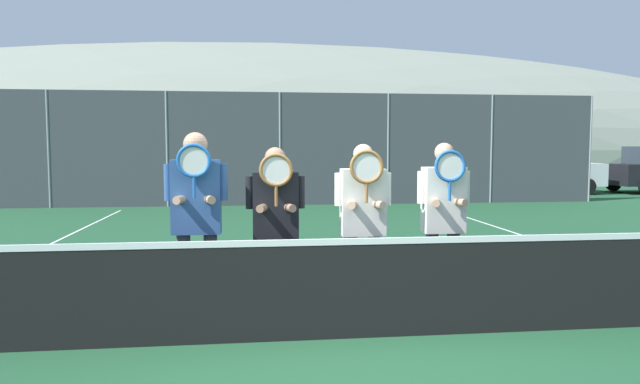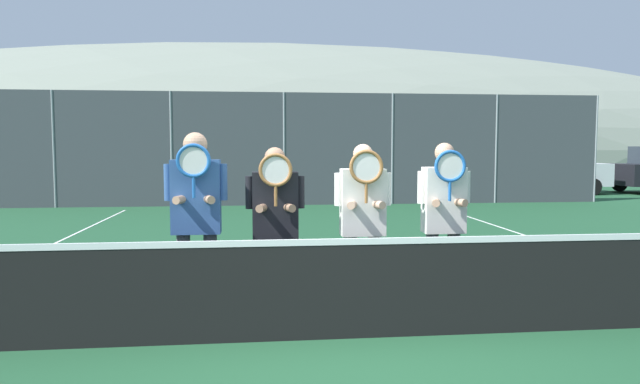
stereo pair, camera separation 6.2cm
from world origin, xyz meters
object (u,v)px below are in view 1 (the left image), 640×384
Objects in this scene: player_center_left at (276,219)px; player_center_right at (363,216)px; car_far_left at (116,170)px; player_rightmost at (443,214)px; car_left_of_center at (258,172)px; car_right_of_center at (535,169)px; car_center at (396,169)px; player_leftmost at (196,210)px.

player_center_left is 0.98× the size of player_center_right.
player_rightmost is at bearing -65.67° from car_far_left.
car_right_of_center is (10.26, -0.28, 0.06)m from car_left_of_center.
car_far_left reaches higher than player_center_left.
player_rightmost is 16.79m from car_right_of_center.
car_far_left is (-4.83, 14.52, -0.08)m from player_center_left.
car_center is at bearing 77.45° from player_rightmost.
car_far_left is 1.05× the size of car_left_of_center.
car_left_of_center is at bearing 87.17° from player_leftmost.
car_far_left is at bearing 111.44° from player_center_right.
player_leftmost is at bearing -178.37° from player_center_right.
player_center_right is 15.60m from car_far_left.
car_far_left reaches higher than player_rightmost.
player_rightmost reaches higher than player_center_right.
car_center is at bearing 177.86° from car_right_of_center.
car_far_left is 15.08m from car_right_of_center.
player_leftmost is 1.63m from player_center_right.
player_leftmost is 18.24m from car_right_of_center.
player_rightmost is 0.43× the size of car_left_of_center.
car_left_of_center is (-0.02, 14.78, -0.16)m from player_center_left.
player_leftmost is at bearing -92.83° from car_left_of_center.
car_left_of_center is at bearing 93.44° from player_center_right.
player_center_right is 15.26m from car_center.
car_center reaches higher than player_rightmost.
player_leftmost is 0.76m from player_center_left.
player_center_right is at bearing -177.00° from player_rightmost.
player_rightmost is (2.47, 0.09, -0.08)m from player_leftmost.
car_right_of_center is at bearing -0.07° from car_far_left.
car_center reaches higher than car_left_of_center.
player_leftmost is at bearing -74.36° from car_far_left.
car_left_of_center is 5.00m from car_center.
player_rightmost is 14.84m from car_left_of_center.
car_center is 1.01× the size of car_right_of_center.
car_right_of_center reaches higher than player_center_left.
player_leftmost is 15.13m from car_far_left.
player_center_right is at bearing 1.63° from player_leftmost.
player_center_left is at bearing 3.79° from player_leftmost.
player_leftmost reaches higher than player_center_right.
player_center_right reaches higher than player_center_left.
player_center_left is at bearing 179.74° from player_center_right.
player_rightmost is at bearing 3.00° from player_center_right.
player_leftmost reaches higher than player_rightmost.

